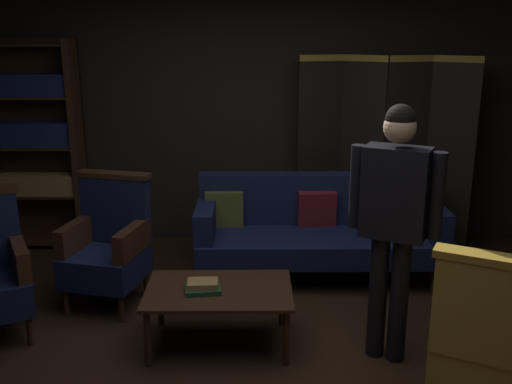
{
  "coord_description": "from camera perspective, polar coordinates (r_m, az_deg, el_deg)",
  "views": [
    {
      "loc": [
        -0.03,
        -3.38,
        2.13
      ],
      "look_at": [
        0.0,
        0.8,
        0.95
      ],
      "focal_mm": 40.51,
      "sensor_mm": 36.0,
      "label": 1
    }
  ],
  "objects": [
    {
      "name": "armchair_wing_left",
      "position": [
        4.72,
        -14.38,
        -5.06
      ],
      "size": [
        0.7,
        0.7,
        1.04
      ],
      "color": "#382114",
      "rests_on": "ground_plane"
    },
    {
      "name": "ground_plane",
      "position": [
        3.99,
        0.09,
        -16.47
      ],
      "size": [
        10.0,
        10.0,
        0.0
      ],
      "primitive_type": "plane",
      "color": "black"
    },
    {
      "name": "armchair_gilt_accent",
      "position": [
        3.51,
        21.9,
        -13.31
      ],
      "size": [
        0.78,
        0.78,
        1.04
      ],
      "color": "#B78E33",
      "rests_on": "ground_plane"
    },
    {
      "name": "book_green_cloth",
      "position": [
        3.98,
        -5.28,
        -9.5
      ],
      "size": [
        0.26,
        0.21,
        0.03
      ],
      "primitive_type": "cube",
      "rotation": [
        0.0,
        0.0,
        0.13
      ],
      "color": "#1E4C28",
      "rests_on": "coffee_table"
    },
    {
      "name": "folding_screen",
      "position": [
        5.75,
        12.45,
        3.91
      ],
      "size": [
        1.65,
        0.45,
        1.9
      ],
      "color": "black",
      "rests_on": "ground_plane"
    },
    {
      "name": "velvet_couch",
      "position": [
        5.15,
        6.09,
        -3.33
      ],
      "size": [
        2.12,
        0.78,
        0.88
      ],
      "color": "#382114",
      "rests_on": "ground_plane"
    },
    {
      "name": "back_wall",
      "position": [
        5.87,
        -0.13,
        8.63
      ],
      "size": [
        7.2,
        0.1,
        2.8
      ],
      "primitive_type": "cube",
      "color": "black",
      "rests_on": "ground_plane"
    },
    {
      "name": "bookshelf",
      "position": [
        6.05,
        -21.0,
        4.73
      ],
      "size": [
        0.9,
        0.32,
        2.05
      ],
      "color": "#382114",
      "rests_on": "ground_plane"
    },
    {
      "name": "standing_figure",
      "position": [
        3.73,
        13.48,
        -1.91
      ],
      "size": [
        0.54,
        0.37,
        1.7
      ],
      "color": "black",
      "rests_on": "ground_plane"
    },
    {
      "name": "coffee_table",
      "position": [
        4.03,
        -3.69,
        -10.11
      ],
      "size": [
        1.0,
        0.64,
        0.42
      ],
      "color": "#382114",
      "rests_on": "ground_plane"
    },
    {
      "name": "book_tan_leather",
      "position": [
        3.96,
        -5.29,
        -9.01
      ],
      "size": [
        0.21,
        0.15,
        0.04
      ],
      "primitive_type": "cube",
      "rotation": [
        0.0,
        0.0,
        0.04
      ],
      "color": "#9E7A47",
      "rests_on": "book_green_cloth"
    }
  ]
}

